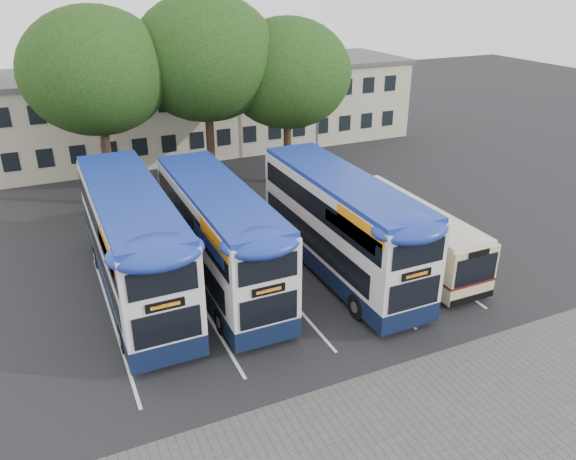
# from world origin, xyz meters

# --- Properties ---
(ground) EXTENTS (120.00, 120.00, 0.00)m
(ground) POSITION_xyz_m (0.00, 0.00, 0.00)
(ground) COLOR black
(ground) RESTS_ON ground
(paving_strip) EXTENTS (40.00, 6.00, 0.01)m
(paving_strip) POSITION_xyz_m (-2.00, -5.00, 0.01)
(paving_strip) COLOR #595654
(paving_strip) RESTS_ON ground
(bay_lines) EXTENTS (14.12, 11.00, 0.01)m
(bay_lines) POSITION_xyz_m (-3.75, 5.00, 0.01)
(bay_lines) COLOR silver
(bay_lines) RESTS_ON ground
(depot_building) EXTENTS (32.40, 8.40, 6.20)m
(depot_building) POSITION_xyz_m (0.00, 26.99, 3.15)
(depot_building) COLOR beige
(depot_building) RESTS_ON ground
(lamp_post) EXTENTS (0.25, 1.05, 9.06)m
(lamp_post) POSITION_xyz_m (6.00, 19.97, 5.08)
(lamp_post) COLOR gray
(lamp_post) RESTS_ON ground
(tree_left) EXTENTS (8.00, 8.00, 11.08)m
(tree_left) POSITION_xyz_m (-8.77, 17.49, 7.67)
(tree_left) COLOR black
(tree_left) RESTS_ON ground
(tree_mid) EXTENTS (8.49, 8.49, 11.63)m
(tree_mid) POSITION_xyz_m (-2.64, 17.52, 8.01)
(tree_mid) COLOR black
(tree_mid) RESTS_ON ground
(tree_right) EXTENTS (7.73, 7.73, 10.25)m
(tree_right) POSITION_xyz_m (2.14, 16.67, 6.95)
(tree_right) COLOR black
(tree_right) RESTS_ON ground
(bus_dd_left) EXTENTS (2.75, 11.35, 4.73)m
(bus_dd_left) POSITION_xyz_m (-9.41, 6.53, 2.61)
(bus_dd_left) COLOR #0E1835
(bus_dd_left) RESTS_ON ground
(bus_dd_mid) EXTENTS (2.62, 10.79, 4.50)m
(bus_dd_mid) POSITION_xyz_m (-5.93, 5.95, 2.48)
(bus_dd_mid) COLOR #0E1835
(bus_dd_mid) RESTS_ON ground
(bus_dd_right) EXTENTS (2.66, 10.98, 4.58)m
(bus_dd_right) POSITION_xyz_m (-0.73, 4.77, 2.52)
(bus_dd_right) COLOR #0E1835
(bus_dd_right) RESTS_ON ground
(bus_single) EXTENTS (2.33, 9.17, 2.73)m
(bus_single) POSITION_xyz_m (2.74, 4.53, 1.55)
(bus_single) COLOR #CCBC88
(bus_single) RESTS_ON ground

